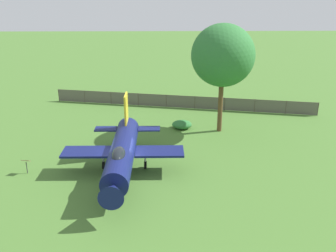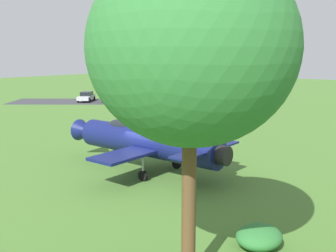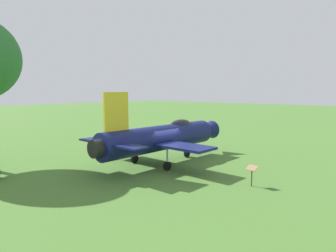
# 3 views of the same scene
# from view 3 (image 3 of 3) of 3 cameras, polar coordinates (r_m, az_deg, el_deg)

# --- Properties ---
(ground_plane) EXTENTS (200.00, 200.00, 0.00)m
(ground_plane) POSITION_cam_3_polar(r_m,az_deg,el_deg) (21.82, -1.45, -7.10)
(ground_plane) COLOR #47722D
(display_jet) EXTENTS (12.08, 8.96, 5.10)m
(display_jet) POSITION_cam_3_polar(r_m,az_deg,el_deg) (21.73, -0.77, -2.05)
(display_jet) COLOR #111951
(display_jet) RESTS_ON ground_plane
(info_plaque) EXTENTS (0.48, 0.65, 1.14)m
(info_plaque) POSITION_cam_3_polar(r_m,az_deg,el_deg) (17.28, 15.42, -8.10)
(info_plaque) COLOR #333333
(info_plaque) RESTS_ON ground_plane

